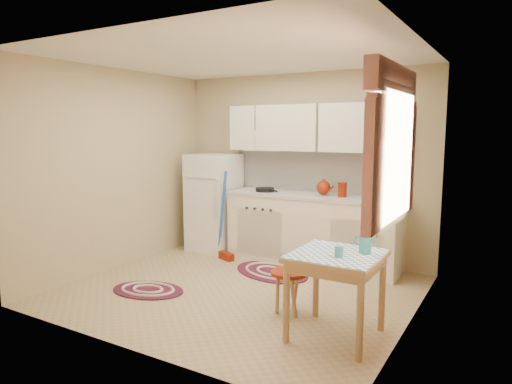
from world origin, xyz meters
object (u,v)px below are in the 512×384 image
(base_cabinets, at_px, (312,231))
(stool, at_px, (289,292))
(fridge, at_px, (214,202))
(table, at_px, (336,296))

(base_cabinets, xyz_separation_m, stool, (0.46, -1.60, -0.23))
(base_cabinets, bearing_deg, stool, -74.11)
(base_cabinets, bearing_deg, fridge, -178.13)
(fridge, relative_size, stool, 3.33)
(fridge, distance_m, table, 3.13)
(fridge, bearing_deg, stool, -38.07)
(base_cabinets, height_order, stool, base_cabinets)
(base_cabinets, distance_m, stool, 1.68)
(fridge, relative_size, table, 1.94)
(base_cabinets, xyz_separation_m, table, (1.01, -1.84, -0.08))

